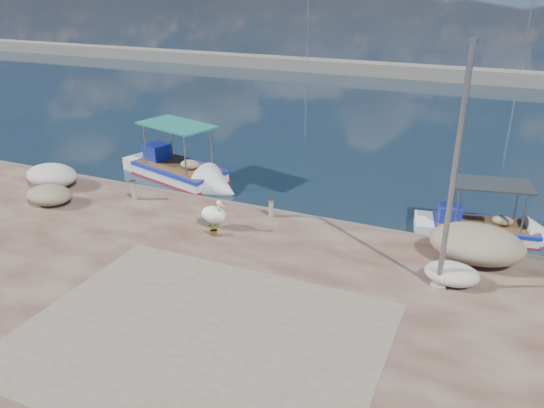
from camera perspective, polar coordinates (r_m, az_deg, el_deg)
The scene contains 14 objects.
ground at distance 16.68m, azimuth -5.32°, elevation -8.84°, with size 1400.00×1400.00×0.00m, color #162635.
quay_patch at distance 13.85m, azimuth -7.78°, elevation -13.95°, with size 9.00×7.00×0.01m, color gray.
breakwater at distance 53.39m, azimuth 16.28°, elevation 13.44°, with size 120.00×2.20×7.50m.
boat_left at distance 25.68m, azimuth -9.99°, elevation 3.30°, with size 6.73×3.78×3.08m.
boat_right at distance 21.13m, azimuth 21.63°, elevation -2.68°, with size 5.26×2.60×2.42m.
pelican at distance 18.98m, azimuth -6.25°, elevation -1.11°, with size 1.23×0.84×1.18m.
lamp_post at distance 15.01m, azimuth 18.91°, elevation 2.35°, with size 0.44×0.96×7.00m.
bollard_near at distance 19.91m, azimuth -0.11°, elevation -0.34°, with size 0.23×0.23×0.69m.
bollard_far at distance 22.16m, azimuth -14.67°, elevation 1.55°, with size 0.26×0.26×0.80m.
potted_plant at distance 18.60m, azimuth -6.25°, elevation -2.68°, with size 0.45×0.39×0.50m, color #33722D.
net_pile_c at distance 17.99m, azimuth 21.16°, elevation -4.01°, with size 2.93×2.10×1.15m, color tan.
net_pile_d at distance 16.59m, azimuth 18.78°, elevation -7.11°, with size 1.59×1.19×0.60m, color silver.
net_pile_a at distance 24.73m, azimuth -22.61°, elevation 2.86°, with size 2.34×1.70×0.96m, color silver.
net_pile_b at distance 22.84m, azimuth -22.83°, elevation 0.91°, with size 1.89×1.47×0.73m, color tan.
Camera 1 is at (7.06, -12.28, 8.82)m, focal length 35.00 mm.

